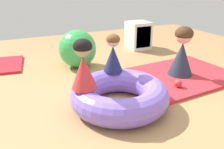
# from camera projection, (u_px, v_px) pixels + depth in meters

# --- Properties ---
(ground_plane) EXTENTS (8.00, 8.00, 0.00)m
(ground_plane) POSITION_uv_depth(u_px,v_px,m) (123.00, 102.00, 2.93)
(ground_plane) COLOR tan
(gym_mat_far_left) EXTENTS (1.70, 1.33, 0.04)m
(gym_mat_far_left) POSITION_uv_depth(u_px,v_px,m) (179.00, 75.00, 3.68)
(gym_mat_far_left) COLOR red
(gym_mat_far_left) RESTS_ON ground
(inflatable_cushion) EXTENTS (1.14, 1.14, 0.31)m
(inflatable_cushion) POSITION_uv_depth(u_px,v_px,m) (119.00, 95.00, 2.78)
(inflatable_cushion) COLOR #8466E0
(inflatable_cushion) RESTS_ON ground
(child_in_navy) EXTENTS (0.27, 0.27, 0.47)m
(child_in_navy) POSITION_uv_depth(u_px,v_px,m) (113.00, 53.00, 3.00)
(child_in_navy) COLOR navy
(child_in_navy) RESTS_ON inflatable_cushion
(child_in_red) EXTENTS (0.39, 0.39, 0.54)m
(child_in_red) POSITION_uv_depth(u_px,v_px,m) (83.00, 65.00, 2.50)
(child_in_red) COLOR red
(child_in_red) RESTS_ON inflatable_cushion
(adult_seated) EXTENTS (0.44, 0.44, 0.73)m
(adult_seated) POSITION_uv_depth(u_px,v_px,m) (182.00, 52.00, 3.54)
(adult_seated) COLOR #232D3D
(adult_seated) RESTS_ON gym_mat_far_left
(play_ball_red) EXTENTS (0.11, 0.11, 0.11)m
(play_ball_red) POSITION_uv_depth(u_px,v_px,m) (178.00, 83.00, 3.22)
(play_ball_red) COLOR red
(play_ball_red) RESTS_ON gym_mat_far_left
(play_ball_teal) EXTENTS (0.09, 0.09, 0.09)m
(play_ball_teal) POSITION_uv_depth(u_px,v_px,m) (178.00, 62.00, 4.05)
(play_ball_teal) COLOR teal
(play_ball_teal) RESTS_ON gym_mat_far_left
(exercise_ball_large) EXTENTS (0.62, 0.62, 0.62)m
(exercise_ball_large) POSITION_uv_depth(u_px,v_px,m) (78.00, 49.00, 3.99)
(exercise_ball_large) COLOR green
(exercise_ball_large) RESTS_ON ground
(storage_cube) EXTENTS (0.44, 0.44, 0.56)m
(storage_cube) POSITION_uv_depth(u_px,v_px,m) (139.00, 35.00, 5.07)
(storage_cube) COLOR silver
(storage_cube) RESTS_ON ground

